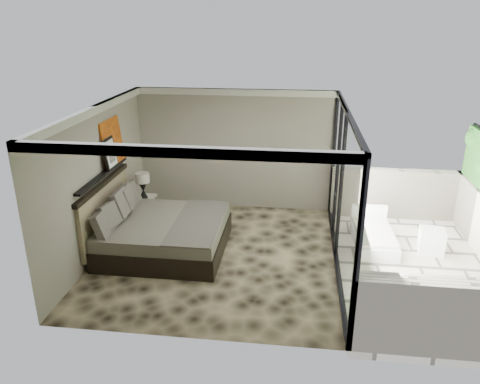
# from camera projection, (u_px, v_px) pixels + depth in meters

# --- Properties ---
(floor) EXTENTS (5.00, 5.00, 0.00)m
(floor) POSITION_uv_depth(u_px,v_px,m) (218.00, 255.00, 8.98)
(floor) COLOR black
(floor) RESTS_ON ground
(ceiling) EXTENTS (4.50, 5.00, 0.02)m
(ceiling) POSITION_uv_depth(u_px,v_px,m) (215.00, 110.00, 7.99)
(ceiling) COLOR silver
(ceiling) RESTS_ON back_wall
(back_wall) EXTENTS (4.50, 0.02, 2.80)m
(back_wall) POSITION_uv_depth(u_px,v_px,m) (235.00, 150.00, 10.79)
(back_wall) COLOR gray
(back_wall) RESTS_ON floor
(left_wall) EXTENTS (0.02, 5.00, 2.80)m
(left_wall) POSITION_uv_depth(u_px,v_px,m) (98.00, 181.00, 8.74)
(left_wall) COLOR gray
(left_wall) RESTS_ON floor
(glass_wall) EXTENTS (0.08, 5.00, 2.80)m
(glass_wall) POSITION_uv_depth(u_px,v_px,m) (342.00, 192.00, 8.22)
(glass_wall) COLOR white
(glass_wall) RESTS_ON floor
(terrace_slab) EXTENTS (3.00, 5.00, 0.12)m
(terrace_slab) POSITION_uv_depth(u_px,v_px,m) (419.00, 270.00, 8.56)
(terrace_slab) COLOR #BAAF9E
(terrace_slab) RESTS_ON ground
(picture_ledge) EXTENTS (0.12, 2.20, 0.05)m
(picture_ledge) POSITION_uv_depth(u_px,v_px,m) (103.00, 175.00, 8.80)
(picture_ledge) COLOR black
(picture_ledge) RESTS_ON left_wall
(bed) EXTENTS (2.34, 2.27, 1.30)m
(bed) POSITION_uv_depth(u_px,v_px,m) (160.00, 232.00, 9.06)
(bed) COLOR black
(bed) RESTS_ON floor
(nightstand) EXTENTS (0.67, 0.67, 0.55)m
(nightstand) POSITION_uv_depth(u_px,v_px,m) (143.00, 208.00, 10.47)
(nightstand) COLOR black
(nightstand) RESTS_ON floor
(table_lamp) EXTENTS (0.31, 0.31, 0.57)m
(table_lamp) POSITION_uv_depth(u_px,v_px,m) (143.00, 182.00, 10.27)
(table_lamp) COLOR black
(table_lamp) RESTS_ON nightstand
(abstract_canvas) EXTENTS (0.13, 0.90, 0.90)m
(abstract_canvas) POSITION_uv_depth(u_px,v_px,m) (112.00, 142.00, 9.20)
(abstract_canvas) COLOR #C04D10
(abstract_canvas) RESTS_ON picture_ledge
(framed_print) EXTENTS (0.11, 0.50, 0.60)m
(framed_print) POSITION_uv_depth(u_px,v_px,m) (110.00, 153.00, 8.98)
(framed_print) COLOR black
(framed_print) RESTS_ON picture_ledge
(ottoman) EXTENTS (0.52, 0.52, 0.46)m
(ottoman) POSITION_uv_depth(u_px,v_px,m) (431.00, 241.00, 9.02)
(ottoman) COLOR white
(ottoman) RESTS_ON terrace_slab
(lounger) EXTENTS (0.79, 1.51, 0.58)m
(lounger) POSITION_uv_depth(u_px,v_px,m) (373.00, 236.00, 9.34)
(lounger) COLOR white
(lounger) RESTS_ON terrace_slab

